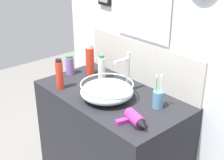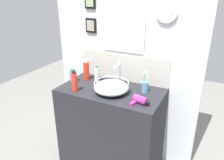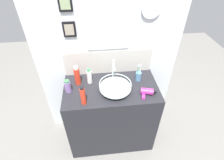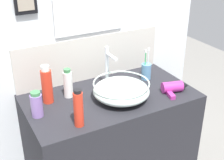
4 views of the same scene
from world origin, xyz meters
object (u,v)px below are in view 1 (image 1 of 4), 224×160
at_px(toothbrush_cup, 158,99).
at_px(lotion_bottle, 102,68).
at_px(faucet, 127,69).
at_px(soap_dispenser, 90,60).
at_px(spray_bottle, 70,65).
at_px(shampoo_bottle, 59,74).
at_px(glass_bowl_sink, 107,91).
at_px(hair_drier, 135,120).

relative_size(toothbrush_cup, lotion_bottle, 1.19).
height_order(faucet, lotion_bottle, faucet).
distance_m(soap_dispenser, spray_bottle, 0.15).
distance_m(lotion_bottle, shampoo_bottle, 0.31).
bearing_deg(lotion_bottle, soap_dispenser, -177.45).
xyz_separation_m(glass_bowl_sink, shampoo_bottle, (-0.32, -0.13, 0.04)).
height_order(glass_bowl_sink, spray_bottle, spray_bottle).
relative_size(toothbrush_cup, soap_dispenser, 0.93).
bearing_deg(shampoo_bottle, soap_dispenser, 102.11).
bearing_deg(glass_bowl_sink, spray_bottle, 173.68).
distance_m(glass_bowl_sink, lotion_bottle, 0.31).
height_order(hair_drier, lotion_bottle, lotion_bottle).
xyz_separation_m(lotion_bottle, shampoo_bottle, (-0.06, -0.30, 0.01)).
bearing_deg(shampoo_bottle, lotion_bottle, 78.57).
bearing_deg(spray_bottle, soap_dispenser, 50.03).
relative_size(lotion_bottle, soap_dispenser, 0.79).
xyz_separation_m(faucet, soap_dispenser, (-0.38, 0.00, -0.05)).
bearing_deg(faucet, toothbrush_cup, -1.87).
relative_size(faucet, toothbrush_cup, 1.25).
bearing_deg(soap_dispenser, lotion_bottle, 2.55).
height_order(hair_drier, toothbrush_cup, toothbrush_cup).
bearing_deg(glass_bowl_sink, soap_dispenser, 156.55).
distance_m(toothbrush_cup, spray_bottle, 0.76).
bearing_deg(shampoo_bottle, glass_bowl_sink, 22.53).
bearing_deg(toothbrush_cup, soap_dispenser, 179.00).
xyz_separation_m(glass_bowl_sink, lotion_bottle, (-0.26, 0.17, 0.03)).
bearing_deg(soap_dispenser, faucet, -0.37).
distance_m(glass_bowl_sink, shampoo_bottle, 0.35).
xyz_separation_m(toothbrush_cup, spray_bottle, (-0.75, -0.10, 0.01)).
height_order(glass_bowl_sink, shampoo_bottle, shampoo_bottle).
height_order(faucet, spray_bottle, faucet).
relative_size(hair_drier, spray_bottle, 1.25).
height_order(glass_bowl_sink, lotion_bottle, lotion_bottle).
xyz_separation_m(soap_dispenser, spray_bottle, (-0.09, -0.11, -0.04)).
distance_m(hair_drier, spray_bottle, 0.81).
xyz_separation_m(soap_dispenser, shampoo_bottle, (0.06, -0.30, -0.01)).
xyz_separation_m(toothbrush_cup, lotion_bottle, (-0.53, 0.02, 0.03)).
bearing_deg(toothbrush_cup, faucet, 178.13).
distance_m(faucet, shampoo_bottle, 0.44).
relative_size(soap_dispenser, shampoo_bottle, 1.11).
height_order(glass_bowl_sink, faucet, faucet).
height_order(hair_drier, shampoo_bottle, shampoo_bottle).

